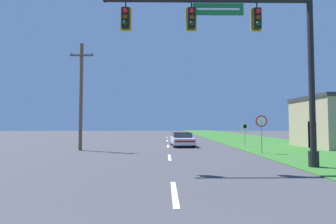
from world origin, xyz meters
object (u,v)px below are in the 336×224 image
Objects in this scene: car_ahead at (182,139)px; utility_pole_near at (81,95)px; stop_sign at (261,126)px; route_sign_post at (245,129)px; signal_mast at (255,50)px.

car_ahead is 9.47m from utility_pole_near.
car_ahead is at bearing 127.59° from stop_sign.
car_ahead is 2.15× the size of route_sign_post.
car_ahead is (-2.58, 11.85, -4.73)m from signal_mast.
stop_sign is 6.22m from route_sign_post.
utility_pole_near is at bearing -165.06° from route_sign_post.
stop_sign reaches higher than route_sign_post.
utility_pole_near reaches higher than car_ahead.
stop_sign is at bearing -97.31° from route_sign_post.
signal_mast is at bearing -77.74° from car_ahead.
stop_sign is 0.31× the size of utility_pole_near.
signal_mast is at bearing -37.66° from utility_pole_near.
route_sign_post is at bearing 82.69° from stop_sign.
signal_mast is 2.23× the size of car_ahead.
stop_sign is 13.22m from utility_pole_near.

